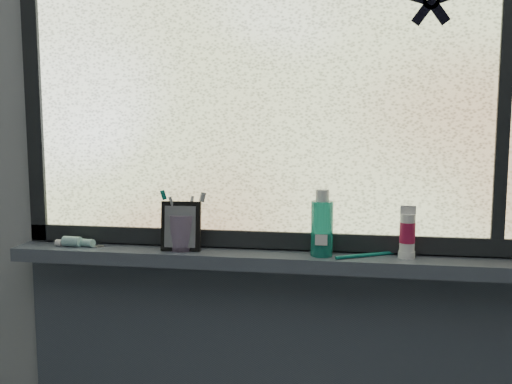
{
  "coord_description": "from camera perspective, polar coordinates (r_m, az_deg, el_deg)",
  "views": [
    {
      "loc": [
        0.19,
        -0.37,
        1.4
      ],
      "look_at": [
        -0.04,
        1.05,
        1.22
      ],
      "focal_mm": 40.0,
      "sensor_mm": 36.0,
      "label": 1
    }
  ],
  "objects": [
    {
      "name": "frame_bottom",
      "position": [
        1.7,
        2.68,
        -4.8
      ],
      "size": [
        1.6,
        0.03,
        0.05
      ],
      "primitive_type": "cube",
      "color": "black",
      "rests_on": "windowsill"
    },
    {
      "name": "frame_left",
      "position": [
        1.92,
        -21.32,
        10.52
      ],
      "size": [
        0.05,
        0.03,
        1.1
      ],
      "primitive_type": "cube",
      "color": "black",
      "rests_on": "wall_back"
    },
    {
      "name": "window_pane",
      "position": [
        1.67,
        2.8,
        11.58
      ],
      "size": [
        1.5,
        0.01,
        1.0
      ],
      "primitive_type": "cube",
      "color": "silver",
      "rests_on": "wall_back"
    },
    {
      "name": "toothpaste_tube",
      "position": [
        1.82,
        -17.41,
        -4.76
      ],
      "size": [
        0.18,
        0.06,
        0.03
      ],
      "primitive_type": null,
      "rotation": [
        0.0,
        0.0,
        -0.16
      ],
      "color": "white",
      "rests_on": "windowsill"
    },
    {
      "name": "mouthwash_bottle",
      "position": [
        1.62,
        6.62,
        -3.08
      ],
      "size": [
        0.08,
        0.08,
        0.16
      ],
      "primitive_type": "cylinder",
      "rotation": [
        0.0,
        0.0,
        -0.25
      ],
      "color": "teal",
      "rests_on": "windowsill"
    },
    {
      "name": "windowsill",
      "position": [
        1.66,
        2.48,
        -6.82
      ],
      "size": [
        1.62,
        0.14,
        0.04
      ],
      "primitive_type": "cube",
      "color": "#444C5A",
      "rests_on": "wall_back"
    },
    {
      "name": "toothbrush_cup",
      "position": [
        1.71,
        -7.34,
        -4.0
      ],
      "size": [
        0.11,
        0.11,
        0.11
      ],
      "primitive_type": "cylinder",
      "rotation": [
        0.0,
        0.0,
        0.41
      ],
      "color": "#B191C0",
      "rests_on": "windowsill"
    },
    {
      "name": "toothbrush_lying",
      "position": [
        1.64,
        10.89,
        -6.13
      ],
      "size": [
        0.21,
        0.14,
        0.02
      ],
      "primitive_type": null,
      "rotation": [
        0.0,
        0.0,
        0.52
      ],
      "color": "#0C6D60",
      "rests_on": "windowsill"
    },
    {
      "name": "starfish_sticker",
      "position": [
        1.68,
        17.13,
        17.77
      ],
      "size": [
        0.15,
        0.02,
        0.15
      ],
      "primitive_type": null,
      "color": "black",
      "rests_on": "window_pane"
    },
    {
      "name": "wall_back",
      "position": [
        1.69,
        2.83,
        2.03
      ],
      "size": [
        3.0,
        0.01,
        2.5
      ],
      "primitive_type": "cube",
      "color": "#9EA3A8",
      "rests_on": "ground"
    },
    {
      "name": "vanity_mirror",
      "position": [
        1.69,
        -7.51,
        -3.41
      ],
      "size": [
        0.12,
        0.07,
        0.15
      ],
      "primitive_type": "cube",
      "rotation": [
        0.0,
        0.0,
        0.06
      ],
      "color": "black",
      "rests_on": "windowsill"
    },
    {
      "name": "cream_tube",
      "position": [
        1.64,
        14.91,
        -3.71
      ],
      "size": [
        0.05,
        0.05,
        0.11
      ],
      "primitive_type": "cylinder",
      "rotation": [
        0.0,
        0.0,
        0.36
      ],
      "color": "silver",
      "rests_on": "windowsill"
    },
    {
      "name": "frame_mullion",
      "position": [
        1.7,
        23.66,
        10.91
      ],
      "size": [
        0.03,
        0.03,
        1.0
      ],
      "primitive_type": "cube",
      "color": "black",
      "rests_on": "wall_back"
    }
  ]
}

